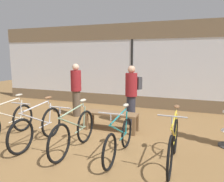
# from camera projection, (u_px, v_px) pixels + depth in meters

# --- Properties ---
(ground_plane) EXTENTS (24.00, 24.00, 0.00)m
(ground_plane) POSITION_uv_depth(u_px,v_px,m) (83.00, 145.00, 4.89)
(ground_plane) COLOR olive
(shop_back_wall) EXTENTS (12.00, 0.08, 3.20)m
(shop_back_wall) POSITION_uv_depth(u_px,v_px,m) (132.00, 65.00, 8.35)
(shop_back_wall) COLOR #7A664C
(shop_back_wall) RESTS_ON ground_plane
(bicycle_far_left) EXTENTS (0.46, 1.78, 1.04)m
(bicycle_far_left) POSITION_uv_depth(u_px,v_px,m) (7.00, 122.00, 5.29)
(bicycle_far_left) COLOR black
(bicycle_far_left) RESTS_ON ground_plane
(bicycle_left) EXTENTS (0.46, 1.76, 1.05)m
(bicycle_left) POSITION_uv_depth(u_px,v_px,m) (38.00, 127.00, 4.88)
(bicycle_left) COLOR black
(bicycle_left) RESTS_ON ground_plane
(bicycle_center) EXTENTS (0.46, 1.79, 1.06)m
(bicycle_center) POSITION_uv_depth(u_px,v_px,m) (74.00, 132.00, 4.54)
(bicycle_center) COLOR black
(bicycle_center) RESTS_ON ground_plane
(bicycle_right) EXTENTS (0.46, 1.68, 1.01)m
(bicycle_right) POSITION_uv_depth(u_px,v_px,m) (119.00, 139.00, 4.28)
(bicycle_right) COLOR black
(bicycle_right) RESTS_ON ground_plane
(bicycle_far_right) EXTENTS (0.46, 1.78, 1.05)m
(bicycle_far_right) POSITION_uv_depth(u_px,v_px,m) (173.00, 143.00, 3.98)
(bicycle_far_right) COLOR black
(bicycle_far_right) RESTS_ON ground_plane
(display_bench) EXTENTS (1.40, 0.44, 0.49)m
(display_bench) POSITION_uv_depth(u_px,v_px,m) (112.00, 116.00, 5.82)
(display_bench) COLOR brown
(display_bench) RESTS_ON ground_plane
(customer_near_rack) EXTENTS (0.51, 0.56, 1.71)m
(customer_near_rack) POSITION_uv_depth(u_px,v_px,m) (132.00, 93.00, 6.29)
(customer_near_rack) COLOR #2D2D38
(customer_near_rack) RESTS_ON ground_plane
(customer_by_window) EXTENTS (0.35, 0.35, 1.73)m
(customer_by_window) POSITION_uv_depth(u_px,v_px,m) (76.00, 89.00, 7.14)
(customer_by_window) COLOR brown
(customer_by_window) RESTS_ON ground_plane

